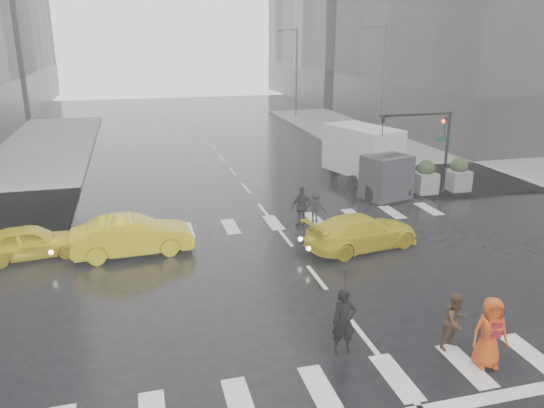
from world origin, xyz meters
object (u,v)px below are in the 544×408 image
object	(u,v)px
pedestrian_brown	(456,321)
box_truck	(368,157)
pedestrian_orange	(490,332)
taxi_mid	(133,236)
taxi_front	(30,242)
traffic_signal_pole	(431,137)

from	to	relation	value
pedestrian_brown	box_truck	bearing A→B (deg)	57.85
pedestrian_brown	pedestrian_orange	size ratio (longest dim) A/B	0.85
taxi_mid	box_truck	bearing A→B (deg)	-67.27
pedestrian_orange	box_truck	size ratio (longest dim) A/B	0.31
taxi_front	box_truck	xyz separation A→B (m)	(16.71, 5.78, 1.13)
pedestrian_brown	pedestrian_orange	xyz separation A→B (m)	(0.36, -0.94, 0.15)
pedestrian_orange	box_truck	xyz separation A→B (m)	(4.11, 16.42, 0.81)
traffic_signal_pole	taxi_front	xyz separation A→B (m)	(-19.09, -3.48, -2.57)
traffic_signal_pole	taxi_front	bearing A→B (deg)	-169.68
taxi_front	box_truck	world-z (taller)	box_truck
traffic_signal_pole	pedestrian_orange	size ratio (longest dim) A/B	2.33
taxi_mid	box_truck	world-z (taller)	box_truck
taxi_mid	taxi_front	bearing A→B (deg)	76.52
pedestrian_brown	box_truck	size ratio (longest dim) A/B	0.26
traffic_signal_pole	taxi_front	size ratio (longest dim) A/B	1.18
pedestrian_brown	box_truck	distance (m)	16.14
taxi_front	taxi_mid	size ratio (longest dim) A/B	0.82
taxi_mid	box_truck	size ratio (longest dim) A/B	0.74
taxi_front	traffic_signal_pole	bearing A→B (deg)	-87.18
pedestrian_orange	taxi_mid	bearing A→B (deg)	142.31
pedestrian_brown	traffic_signal_pole	bearing A→B (deg)	46.47
taxi_mid	traffic_signal_pole	bearing A→B (deg)	-78.66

